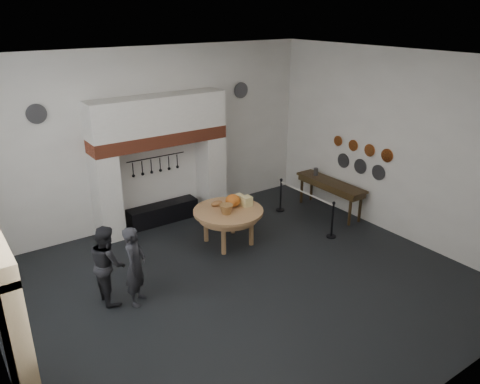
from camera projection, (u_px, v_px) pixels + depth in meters
floor at (244, 284)px, 9.69m from camera, size 9.00×8.00×0.02m
ceiling at (244, 60)px, 8.03m from camera, size 9.00×8.00×0.02m
wall_back at (153, 138)px, 11.91m from camera, size 9.00×0.02×4.50m
wall_front at (430, 275)px, 5.81m from camera, size 9.00×0.02×4.50m
wall_right at (396, 145)px, 11.25m from camera, size 0.02×8.00×4.50m
chimney_pier_left at (107, 197)px, 11.29m from camera, size 0.55×0.70×2.15m
chimney_pier_right at (211, 174)px, 12.86m from camera, size 0.55×0.70×2.15m
hearth_brick_band at (159, 138)px, 11.62m from camera, size 3.50×0.72×0.32m
chimney_hood at (158, 114)px, 11.40m from camera, size 3.50×0.70×0.90m
iron_range at (163, 213)px, 12.43m from camera, size 1.90×0.45×0.50m
utensil_rail at (156, 157)px, 12.03m from camera, size 1.60×0.02×0.02m
door_recess at (8, 345)px, 6.09m from camera, size 0.04×1.10×2.50m
door_jamb_near at (27, 371)px, 5.59m from camera, size 0.22×0.30×2.60m
door_jamb_far at (5, 312)px, 6.65m from camera, size 0.22×0.30×2.60m
work_table at (228, 211)px, 11.09m from camera, size 1.99×1.99×0.07m
pumpkin at (233, 201)px, 11.20m from camera, size 0.36×0.36×0.31m
cheese_block_big at (247, 201)px, 11.26m from camera, size 0.22×0.22×0.24m
cheese_block_small at (239, 198)px, 11.48m from camera, size 0.18×0.18×0.20m
wicker_basket at (226, 209)px, 10.84m from camera, size 0.38×0.38×0.22m
bread_loaf at (217, 204)px, 11.26m from camera, size 0.31×0.18×0.13m
visitor_near at (136, 266)px, 8.83m from camera, size 0.67×0.69×1.60m
visitor_far at (108, 264)px, 8.93m from camera, size 0.61×0.77×1.57m
side_table at (331, 183)px, 12.81m from camera, size 0.55×2.20×0.06m
pewter_jug at (316, 172)px, 13.22m from camera, size 0.12×0.12×0.22m
copper_pan_a at (387, 156)px, 11.49m from camera, size 0.03×0.34×0.34m
copper_pan_b at (370, 150)px, 11.91m from camera, size 0.03×0.32×0.32m
copper_pan_c at (353, 145)px, 12.33m from camera, size 0.03×0.30×0.30m
copper_pan_d at (338, 141)px, 12.75m from camera, size 0.03×0.28×0.28m
pewter_plate_left at (378, 173)px, 11.83m from camera, size 0.03×0.40×0.40m
pewter_plate_mid at (360, 166)px, 12.29m from camera, size 0.03×0.40×0.40m
pewter_plate_right at (343, 161)px, 12.74m from camera, size 0.03×0.40×0.40m
pewter_plate_back_left at (36, 114)px, 10.10m from camera, size 0.44×0.03×0.44m
pewter_plate_back_right at (241, 90)px, 12.96m from camera, size 0.44×0.03×0.44m
barrier_post_near at (332, 221)px, 11.52m from camera, size 0.05×0.05×0.90m
barrier_post_far at (281, 196)px, 13.04m from camera, size 0.05×0.05×0.90m
barrier_rope at (306, 193)px, 12.13m from camera, size 0.04×2.00×0.04m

